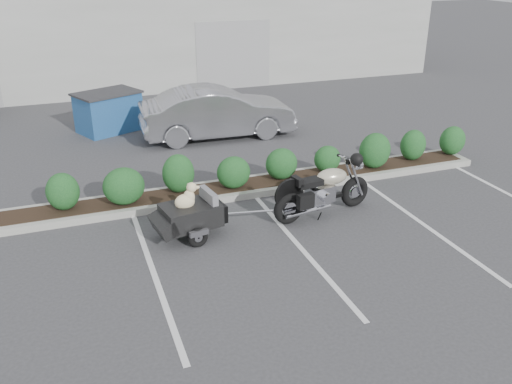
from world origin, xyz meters
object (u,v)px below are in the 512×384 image
object	(u,v)px
motorcycle	(324,191)
pet_trailer	(190,214)
sedan	(218,113)
dumpster	(109,111)

from	to	relation	value
motorcycle	pet_trailer	bearing A→B (deg)	170.15
pet_trailer	sedan	bearing A→B (deg)	59.27
motorcycle	sedan	world-z (taller)	sedan
pet_trailer	sedan	size ratio (longest dim) A/B	0.42
pet_trailer	motorcycle	bearing A→B (deg)	-9.85
pet_trailer	sedan	world-z (taller)	sedan
pet_trailer	sedan	distance (m)	6.15
motorcycle	sedan	size ratio (longest dim) A/B	0.52
pet_trailer	dumpster	bearing A→B (deg)	85.91
motorcycle	sedan	distance (m)	5.77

